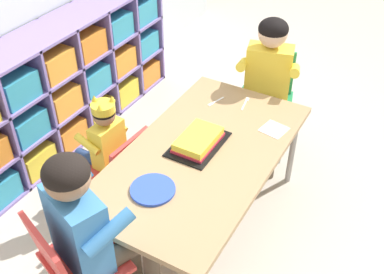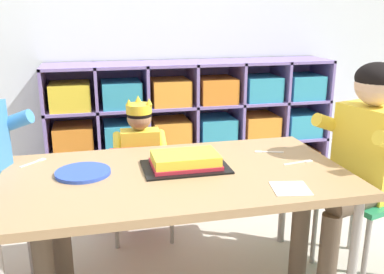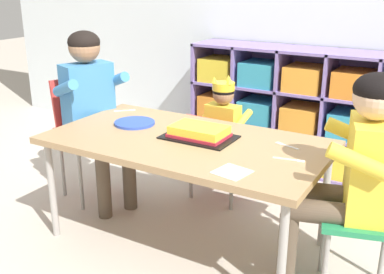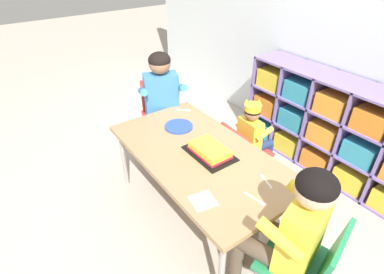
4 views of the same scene
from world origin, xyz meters
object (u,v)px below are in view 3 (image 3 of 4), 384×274
child_with_crown (226,123)px  fork_near_cake_tray (126,110)px  classroom_chair_guest_side (377,210)px  guest_at_table_side (353,165)px  fork_scattered_mid_table (286,145)px  adult_helper_seated (93,99)px  classroom_chair_adult_side (86,124)px  birthday_cake_on_tray (199,133)px  fork_beside_plate_stack (291,160)px  paper_plate_stack (135,123)px  activity_table (186,146)px  classroom_chair_blue (217,149)px

child_with_crown → fork_near_cake_tray: child_with_crown is taller
classroom_chair_guest_side → fork_near_cake_tray: classroom_chair_guest_side is taller
guest_at_table_side → fork_scattered_mid_table: 0.42m
adult_helper_seated → fork_scattered_mid_table: adult_helper_seated is taller
child_with_crown → fork_near_cake_tray: (-0.51, -0.37, 0.10)m
classroom_chair_adult_side → birthday_cake_on_tray: (0.92, -0.14, 0.14)m
guest_at_table_side → birthday_cake_on_tray: size_ratio=2.81×
fork_scattered_mid_table → classroom_chair_adult_side: bearing=-163.7°
fork_beside_plate_stack → fork_near_cake_tray: bearing=-22.9°
child_with_crown → adult_helper_seated: (-0.67, -0.49, 0.18)m
guest_at_table_side → paper_plate_stack: (-1.22, 0.11, -0.04)m
child_with_crown → activity_table: bearing=100.8°
adult_helper_seated → fork_near_cake_tray: size_ratio=10.34×
paper_plate_stack → fork_scattered_mid_table: paper_plate_stack is taller
classroom_chair_adult_side → birthday_cake_on_tray: 0.94m
classroom_chair_guest_side → birthday_cake_on_tray: (-0.91, 0.05, 0.18)m
fork_scattered_mid_table → adult_helper_seated: bearing=-161.8°
fork_beside_plate_stack → classroom_chair_adult_side: bearing=-17.3°
classroom_chair_blue → fork_near_cake_tray: size_ratio=5.55×
birthday_cake_on_tray → fork_beside_plate_stack: size_ratio=2.50×
adult_helper_seated → birthday_cake_on_tray: bearing=-76.5°
child_with_crown → fork_beside_plate_stack: child_with_crown is taller
classroom_chair_blue → child_with_crown: child_with_crown is taller
guest_at_table_side → fork_beside_plate_stack: guest_at_table_side is taller
child_with_crown → guest_at_table_side: bearing=147.3°
classroom_chair_adult_side → fork_beside_plate_stack: size_ratio=5.27×
activity_table → classroom_chair_adult_side: (-0.87, 0.19, -0.07)m
classroom_chair_blue → fork_scattered_mid_table: (0.57, -0.37, 0.25)m
guest_at_table_side → birthday_cake_on_tray: (-0.79, 0.09, -0.02)m
activity_table → fork_beside_plate_stack: size_ratio=9.79×
classroom_chair_blue → fork_scattered_mid_table: fork_scattered_mid_table is taller
paper_plate_stack → birthday_cake_on_tray: bearing=-2.9°
birthday_cake_on_tray → classroom_chair_blue: bearing=106.0°
classroom_chair_blue → adult_helper_seated: bearing=33.5°
activity_table → fork_near_cake_tray: fork_near_cake_tray is taller
fork_scattered_mid_table → fork_beside_plate_stack: size_ratio=0.92×
child_with_crown → guest_at_table_side: size_ratio=0.78×
classroom_chair_guest_side → paper_plate_stack: classroom_chair_guest_side is taller
guest_at_table_side → classroom_chair_blue: bearing=-137.4°
classroom_chair_guest_side → fork_scattered_mid_table: classroom_chair_guest_side is taller
child_with_crown → guest_at_table_side: guest_at_table_side is taller
activity_table → fork_near_cake_tray: 0.65m
adult_helper_seated → guest_at_table_side: adult_helper_seated is taller
classroom_chair_adult_side → adult_helper_seated: bearing=-90.0°
classroom_chair_adult_side → adult_helper_seated: adult_helper_seated is taller
adult_helper_seated → classroom_chair_guest_side: bearing=-74.7°
adult_helper_seated → birthday_cake_on_tray: 0.81m
child_with_crown → fork_near_cake_tray: bearing=39.0°
adult_helper_seated → guest_at_table_side: bearing=-76.2°
classroom_chair_blue → classroom_chair_adult_side: bearing=27.2°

